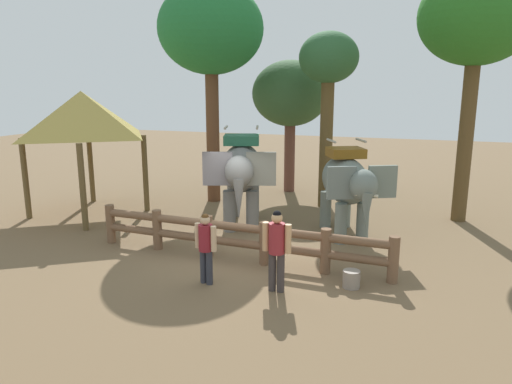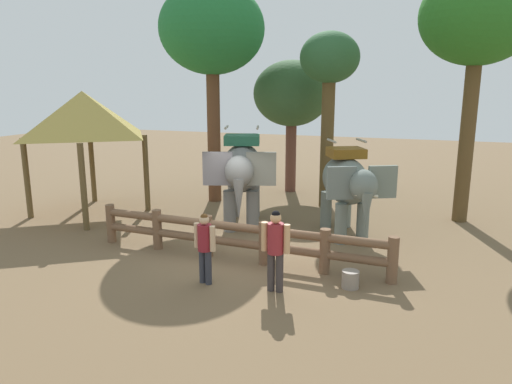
% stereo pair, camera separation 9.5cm
% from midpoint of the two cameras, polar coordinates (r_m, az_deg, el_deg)
% --- Properties ---
extents(ground_plane, '(60.00, 60.00, 0.00)m').
position_cam_midpoint_polar(ground_plane, '(11.91, -2.41, -7.94)').
color(ground_plane, brown).
extents(log_fence, '(7.69, 0.52, 1.05)m').
position_cam_midpoint_polar(log_fence, '(11.58, -2.72, -5.39)').
color(log_fence, brown).
rests_on(log_fence, ground).
extents(elephant_near_left, '(2.47, 3.60, 3.02)m').
position_cam_midpoint_polar(elephant_near_left, '(14.21, -1.95, 2.54)').
color(elephant_near_left, slate).
rests_on(elephant_near_left, ground).
extents(elephant_center, '(2.52, 3.22, 2.75)m').
position_cam_midpoint_polar(elephant_center, '(13.38, 10.70, 1.03)').
color(elephant_center, slate).
rests_on(elephant_center, ground).
extents(tourist_woman_in_black, '(0.61, 0.34, 1.74)m').
position_cam_midpoint_polar(tourist_woman_in_black, '(9.74, 2.23, -6.42)').
color(tourist_woman_in_black, '#393232').
rests_on(tourist_woman_in_black, ground).
extents(tourist_man_in_blue, '(0.54, 0.37, 1.57)m').
position_cam_midpoint_polar(tourist_man_in_blue, '(10.19, -6.35, -6.20)').
color(tourist_man_in_blue, '#2E303B').
rests_on(tourist_man_in_blue, ground).
extents(thatched_shelter, '(4.15, 4.15, 4.04)m').
position_cam_midpoint_polar(thatched_shelter, '(16.30, -20.37, 8.70)').
color(thatched_shelter, brown).
rests_on(thatched_shelter, ground).
extents(tree_far_left, '(3.68, 3.68, 7.70)m').
position_cam_midpoint_polar(tree_far_left, '(17.40, -5.64, 18.71)').
color(tree_far_left, brown).
rests_on(tree_far_left, ground).
extents(tree_back_center, '(3.38, 3.38, 7.64)m').
position_cam_midpoint_polar(tree_back_center, '(16.00, 24.96, 18.36)').
color(tree_back_center, brown).
rests_on(tree_back_center, ground).
extents(tree_far_right, '(3.01, 3.01, 5.19)m').
position_cam_midpoint_polar(tree_far_right, '(18.93, 4.03, 11.61)').
color(tree_far_right, brown).
rests_on(tree_far_right, ground).
extents(tree_deep_back, '(2.00, 2.00, 5.98)m').
position_cam_midpoint_polar(tree_deep_back, '(16.57, 8.56, 14.61)').
color(tree_deep_back, brown).
rests_on(tree_deep_back, ground).
extents(feed_bucket, '(0.37, 0.37, 0.37)m').
position_cam_midpoint_polar(feed_bucket, '(10.38, 11.16, -10.26)').
color(feed_bucket, gray).
rests_on(feed_bucket, ground).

